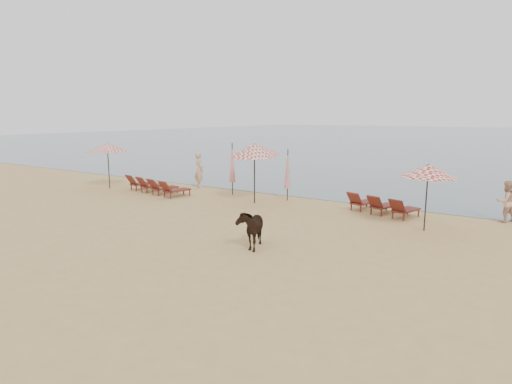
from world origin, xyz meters
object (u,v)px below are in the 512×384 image
Objects in this scene: lounger_cluster_right at (381,205)px; umbrella_closed_left at (232,163)px; umbrella_open_left_a at (107,147)px; cow at (251,227)px; umbrella_closed_right at (288,169)px; umbrella_open_left_b at (254,150)px; beachgoer_left at (199,170)px; beachgoer_right_a at (506,201)px; umbrella_open_right at (428,171)px; lounger_cluster_left at (156,186)px.

umbrella_closed_left reaches higher than lounger_cluster_right.
umbrella_open_left_a is 13.12m from cow.
umbrella_closed_right is (9.66, 2.31, -0.75)m from umbrella_open_left_a.
lounger_cluster_right is 1.01× the size of umbrella_open_left_b.
beachgoer_left is at bearing 166.04° from umbrella_closed_left.
umbrella_open_left_a is 0.89× the size of umbrella_open_left_b.
umbrella_closed_right is 8.76m from beachgoer_right_a.
umbrella_open_left_b is 2.49m from umbrella_closed_left.
cow is (12.20, -4.54, -1.61)m from umbrella_open_left_a.
cow is at bearing 166.91° from beachgoer_left.
cow is (-3.94, -4.78, -1.46)m from umbrella_open_right.
umbrella_closed_right reaches higher than lounger_cluster_right.
lounger_cluster_right is 7.61m from umbrella_closed_left.
beachgoer_left reaches higher than lounger_cluster_right.
umbrella_open_left_b is at bearing -29.09° from umbrella_closed_left.
umbrella_open_left_b is (5.49, 0.72, 2.00)m from lounger_cluster_left.
cow is at bearing 8.89° from beachgoer_right_a.
umbrella_open_left_b reaches higher than beachgoer_left.
lounger_cluster_right is 1.95× the size of cow.
umbrella_open_left_b is (-5.45, -0.90, 2.01)m from lounger_cluster_right.
umbrella_open_left_a reaches higher than beachgoer_right_a.
umbrella_closed_left is 3.03m from umbrella_closed_right.
umbrella_closed_right is at bearing 86.70° from cow.
umbrella_open_left_a is at bearing 64.41° from beachgoer_left.
cow is (-1.95, -6.44, 0.23)m from lounger_cluster_right.
umbrella_open_right reaches higher than beachgoer_left.
umbrella_closed_right is at bearing 4.17° from umbrella_open_left_a.
umbrella_open_left_a is at bearing -159.05° from umbrella_open_right.
umbrella_closed_left is 11.78m from beachgoer_right_a.
lounger_cluster_left is 1.55× the size of umbrella_open_left_a.
beachgoer_right_a is (4.20, 1.24, 0.39)m from lounger_cluster_right.
lounger_cluster_left is at bearing -162.62° from umbrella_closed_right.
umbrella_closed_left reaches higher than umbrella_closed_right.
umbrella_open_right is (1.99, -1.66, 1.68)m from lounger_cluster_right.
umbrella_open_left_b is 6.80m from cow.
umbrella_closed_left reaches higher than lounger_cluster_left.
umbrella_closed_left is 8.75m from cow.
umbrella_closed_right reaches higher than beachgoer_right_a.
umbrella_closed_left is at bearing -37.57° from beachgoer_right_a.
umbrella_open_left_a reaches higher than umbrella_closed_right.
umbrella_open_left_a reaches higher than cow.
beachgoer_left reaches higher than beachgoer_right_a.
umbrella_closed_right reaches higher than cow.
umbrella_closed_left is at bearing 156.73° from umbrella_open_left_b.
umbrella_closed_right is 1.66× the size of cow.
umbrella_open_left_b is 1.87m from umbrella_closed_right.
umbrella_open_right is 9.70m from umbrella_closed_left.
lounger_cluster_right is 1.42× the size of beachgoer_left.
lounger_cluster_left is 2.70m from beachgoer_left.
umbrella_open_right is (7.44, -0.76, -0.33)m from umbrella_open_left_b.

